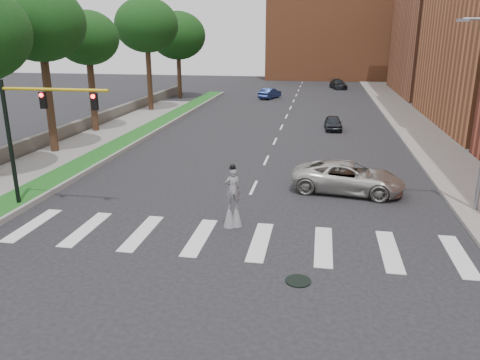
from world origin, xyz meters
TOP-DOWN VIEW (x-y plane):
  - ground_plane at (0.00, 0.00)m, footprint 160.00×160.00m
  - grass_median at (-11.50, 20.00)m, footprint 2.00×60.00m
  - median_curb at (-10.45, 20.00)m, footprint 0.20×60.00m
  - sidewalk_left at (-14.50, 10.00)m, footprint 4.00×60.00m
  - sidewalk_right at (12.50, 25.00)m, footprint 5.00×90.00m
  - stone_wall at (-17.00, 22.00)m, footprint 0.50×56.00m
  - manhole at (3.00, -2.00)m, footprint 0.90×0.90m
  - building_far at (22.00, 54.00)m, footprint 16.00×22.00m
  - building_backdrop at (6.00, 78.00)m, footprint 26.00×14.00m
  - traffic_signal at (-9.78, 3.00)m, footprint 5.30×0.23m
  - stilt_performer at (-0.13, 2.41)m, footprint 0.81×0.67m
  - suv_crossing at (5.12, 8.15)m, footprint 6.24×3.56m
  - car_near at (4.64, 25.64)m, footprint 1.63×3.68m
  - car_mid at (-3.27, 45.79)m, footprint 2.82×4.40m
  - car_far at (6.00, 59.28)m, footprint 3.01×5.07m
  - tree_2 at (-15.19, 13.41)m, footprint 5.99×5.99m
  - tree_3 at (-15.78, 20.97)m, footprint 5.20×5.20m
  - tree_4 at (-15.09, 32.90)m, footprint 6.67×6.67m
  - tree_5 at (-15.21, 44.36)m, footprint 7.16×7.16m

SIDE VIEW (x-z plane):
  - ground_plane at x=0.00m, z-range 0.00..0.00m
  - manhole at x=3.00m, z-range 0.00..0.04m
  - sidewalk_left at x=-14.50m, z-range 0.00..0.18m
  - sidewalk_right at x=12.50m, z-range 0.00..0.18m
  - grass_median at x=-11.50m, z-range 0.00..0.25m
  - median_curb at x=-10.45m, z-range 0.00..0.28m
  - stone_wall at x=-17.00m, z-range 0.00..1.10m
  - car_near at x=4.64m, z-range 0.00..1.23m
  - car_mid at x=-3.27m, z-range 0.00..1.37m
  - car_far at x=6.00m, z-range 0.00..1.38m
  - suv_crossing at x=5.12m, z-range 0.00..1.64m
  - stilt_performer at x=-0.13m, z-range -0.29..2.58m
  - traffic_signal at x=-9.78m, z-range 1.05..7.25m
  - tree_3 at x=-15.78m, z-range 2.76..12.87m
  - tree_5 at x=-15.21m, z-range 2.46..13.52m
  - tree_2 at x=-15.19m, z-range 3.12..14.57m
  - building_backdrop at x=6.00m, z-range 0.00..18.00m
  - tree_4 at x=-15.09m, z-range 3.09..15.03m
  - building_far at x=22.00m, z-range 0.00..20.00m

